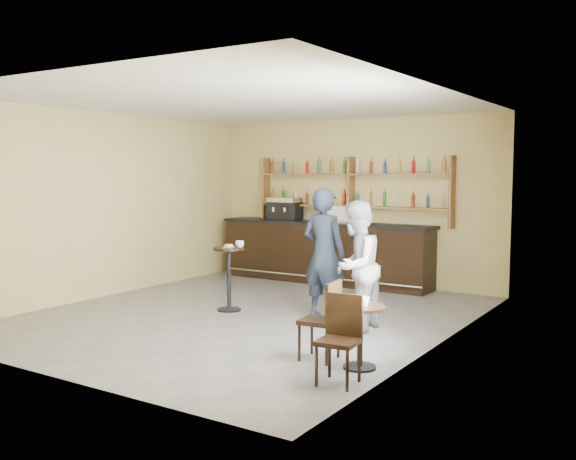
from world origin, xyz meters
The scene contains 23 objects.
floor centered at (0.00, 0.00, 0.00)m, with size 7.00×7.00×0.00m, color slate.
ceiling centered at (0.00, 0.00, 3.20)m, with size 7.00×7.00×0.00m, color white.
wall_back centered at (0.00, 3.50, 1.60)m, with size 7.00×7.00×0.00m, color tan.
wall_front centered at (0.00, -3.50, 1.60)m, with size 7.00×7.00×0.00m, color tan.
wall_left centered at (-3.00, 0.00, 1.60)m, with size 7.00×7.00×0.00m, color tan.
wall_right centered at (3.00, 0.00, 1.60)m, with size 7.00×7.00×0.00m, color tan.
window_pane centered at (2.99, -1.20, 1.70)m, with size 2.00×2.00×0.00m, color white.
window_frame centered at (2.99, -1.20, 1.70)m, with size 0.04×1.70×2.10m, color black, non-canonical shape.
shelf_unit centered at (0.00, 3.37, 1.81)m, with size 4.00×0.26×1.40m, color brown, non-canonical shape.
liquor_bottles centered at (0.00, 3.37, 1.98)m, with size 3.68×0.10×1.00m, color #8C5919, non-canonical shape.
bar_counter centered at (-0.45, 3.15, 0.60)m, with size 4.42×0.86×1.20m, color black, non-canonical shape.
espresso_machine centered at (-1.39, 3.15, 1.42)m, with size 0.64×0.41×0.46m, color black, non-canonical shape.
pastry_case centered at (-0.09, 3.15, 1.36)m, with size 0.54×0.43×0.32m, color silver, non-canonical shape.
pedestal_table centered at (-0.45, 0.10, 0.50)m, with size 0.49×0.49×1.00m, color black, non-canonical shape.
napkin centered at (-0.45, 0.10, 1.00)m, with size 0.15×0.15×0.00m, color white.
donut centered at (-0.44, 0.09, 1.03)m, with size 0.14×0.14×0.05m, color #BB8944.
cup_pedestal centered at (-0.31, 0.20, 1.05)m, with size 0.13×0.13×0.10m, color white.
man_main centered at (1.08, 0.42, 0.97)m, with size 0.71×0.46×1.94m, color black.
cafe_table centered at (2.60, -1.46, 0.36)m, with size 0.56×0.56×0.71m, color black, non-canonical shape.
cup_cafe centered at (2.65, -1.46, 0.76)m, with size 0.11×0.11×0.10m, color white.
chair_west centered at (2.05, -1.41, 0.47)m, with size 0.40×0.40×0.93m, color black, non-canonical shape.
chair_south centered at (2.65, -2.06, 0.46)m, with size 0.39×0.39×0.91m, color black, non-canonical shape.
patron_second centered at (1.79, 0.03, 0.89)m, with size 0.87×0.68×1.79m, color gray.
Camera 1 is at (5.69, -7.74, 2.19)m, focal length 40.00 mm.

